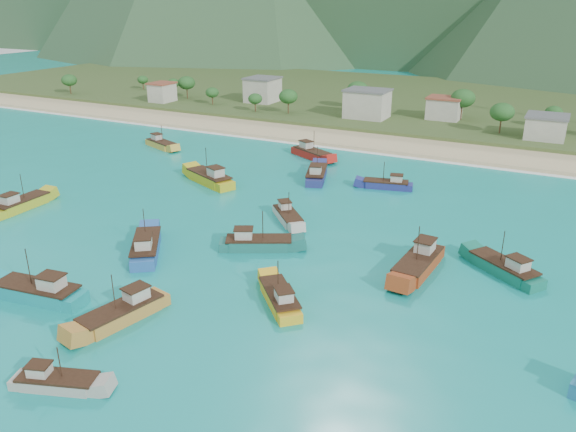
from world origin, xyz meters
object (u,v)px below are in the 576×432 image
at_px(boat_2, 418,264).
at_px(boat_22, 387,185).
at_px(boat_20, 210,179).
at_px(boat_28, 317,175).
at_px(boat_25, 288,217).
at_px(boat_29, 161,145).
at_px(boat_13, 123,314).
at_px(boat_18, 257,244).
at_px(boat_24, 504,269).
at_px(boat_1, 39,293).
at_px(boat_3, 57,383).
at_px(boat_12, 280,299).
at_px(boat_21, 21,205).
at_px(boat_11, 146,248).
at_px(boat_5, 311,154).

bearing_deg(boat_2, boat_22, -60.96).
distance_m(boat_20, boat_28, 20.92).
bearing_deg(boat_25, boat_29, -73.31).
height_order(boat_20, boat_28, boat_20).
bearing_deg(boat_28, boat_13, -106.57).
xyz_separation_m(boat_18, boat_24, (32.45, 7.75, 0.01)).
bearing_deg(boat_1, boat_3, -133.74).
height_order(boat_3, boat_12, boat_12).
distance_m(boat_20, boat_21, 33.31).
bearing_deg(boat_13, boat_20, -54.23).
distance_m(boat_3, boat_12, 25.35).
bearing_deg(boat_24, boat_3, 177.39).
distance_m(boat_1, boat_11, 16.05).
bearing_deg(boat_24, boat_21, 134.56).
height_order(boat_1, boat_21, boat_1).
distance_m(boat_5, boat_29, 36.69).
distance_m(boat_3, boat_28, 69.10).
bearing_deg(boat_12, boat_21, 128.43).
relative_size(boat_11, boat_25, 1.32).
relative_size(boat_1, boat_28, 1.01).
distance_m(boat_11, boat_28, 43.02).
relative_size(boat_1, boat_20, 0.94).
bearing_deg(boat_21, boat_28, 43.28).
bearing_deg(boat_2, boat_25, -14.44).
relative_size(boat_20, boat_21, 1.17).
distance_m(boat_5, boat_12, 64.77).
height_order(boat_5, boat_24, boat_5).
xyz_separation_m(boat_3, boat_25, (-0.04, 46.64, 0.12)).
xyz_separation_m(boat_11, boat_18, (13.11, 8.44, -0.11)).
bearing_deg(boat_22, boat_3, 159.32).
distance_m(boat_3, boat_25, 46.64).
xyz_separation_m(boat_12, boat_24, (22.38, 19.91, 0.10)).
distance_m(boat_11, boat_12, 23.48).
bearing_deg(boat_3, boat_22, 153.05).
height_order(boat_3, boat_25, boat_25).
xyz_separation_m(boat_5, boat_21, (-29.97, -52.30, -0.04)).
xyz_separation_m(boat_3, boat_18, (1.13, 34.89, 0.25)).
relative_size(boat_11, boat_21, 1.04).
bearing_deg(boat_21, boat_5, 57.96).
bearing_deg(boat_21, boat_13, -27.57).
xyz_separation_m(boat_2, boat_18, (-22.22, -3.77, -0.15)).
bearing_deg(boat_25, boat_11, 16.15).
distance_m(boat_5, boat_21, 60.28).
relative_size(boat_22, boat_28, 0.82).
bearing_deg(boat_29, boat_21, 28.77).
bearing_deg(boat_24, boat_25, 118.84).
distance_m(boat_3, boat_5, 83.90).
bearing_deg(boat_18, boat_12, 12.28).
xyz_separation_m(boat_2, boat_29, (-71.79, 35.97, -0.19)).
xyz_separation_m(boat_1, boat_21, (-27.90, 19.99, -0.09)).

